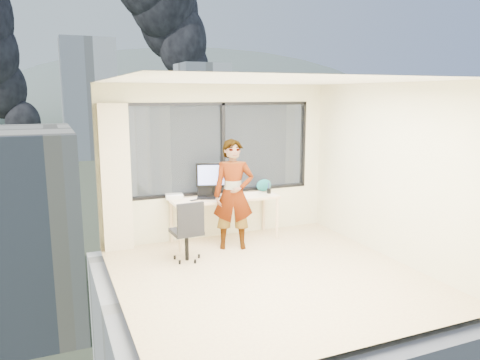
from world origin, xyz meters
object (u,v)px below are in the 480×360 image
game_console (174,196)px  laptop (206,192)px  chair (186,230)px  desk (225,219)px  person (233,194)px  monitor (214,180)px  handbag (264,185)px

game_console → laptop: size_ratio=0.86×
chair → laptop: (0.55, 0.69, 0.38)m
desk → chair: chair is taller
desk → person: bearing=-90.7°
monitor → laptop: 0.25m
handbag → desk: bearing=171.9°
person → monitor: size_ratio=3.02×
laptop → person: bearing=-31.8°
monitor → handbag: bearing=22.8°
chair → person: bearing=13.4°
desk → laptop: bearing=176.8°
laptop → handbag: bearing=29.0°
person → handbag: bearing=54.0°
desk → chair: (-0.86, -0.67, 0.09)m
desk → game_console: game_console is taller
laptop → game_console: bearing=178.8°
chair → person: 0.98m
monitor → person: bearing=-53.7°
desk → person: size_ratio=1.03×
chair → handbag: 1.89m
handbag → laptop: bearing=167.9°
chair → person: size_ratio=0.53×
laptop → handbag: 1.12m
person → laptop: person is taller
desk → game_console: bearing=164.4°
desk → game_console: 0.93m
monitor → handbag: monitor is taller
desk → monitor: 0.69m
game_console → person: bearing=-30.2°
chair → monitor: (0.69, 0.73, 0.57)m
desk → handbag: bearing=11.2°
monitor → desk: bearing=-4.6°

